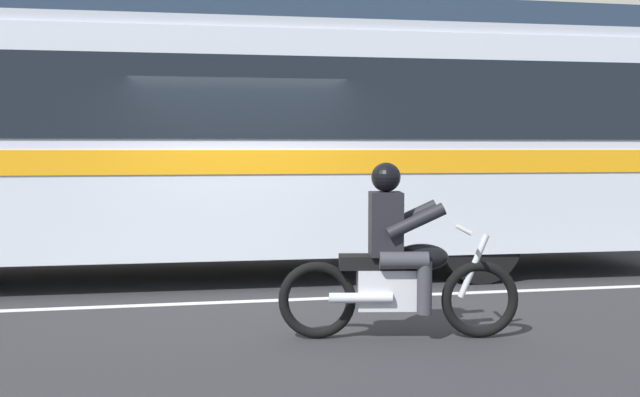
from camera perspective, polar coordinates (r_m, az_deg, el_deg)
The scene contains 6 objects.
ground_plane at distance 9.04m, azimuth -6.02°, elevation -6.99°, with size 60.00×60.00×0.00m, color #2B2B2D.
sidewalk_curb at distance 14.06m, azimuth -7.86°, elevation -2.82°, with size 28.00×3.80×0.15m, color #A39E93.
lane_center_stripe at distance 8.45m, azimuth -5.66°, elevation -7.72°, with size 26.60×0.14×0.01m, color silver.
transit_bus at distance 10.05m, azimuth -10.03°, elevation 4.86°, with size 13.05×2.84×3.22m.
motorcycle_with_rider at distance 6.76m, azimuth 5.85°, elevation -5.01°, with size 2.12×0.70×1.56m.
fire_hydrant at distance 12.85m, azimuth -13.08°, elevation -1.52°, with size 0.22×0.30×0.75m.
Camera 1 is at (-0.77, -8.85, 1.69)m, focal length 42.49 mm.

